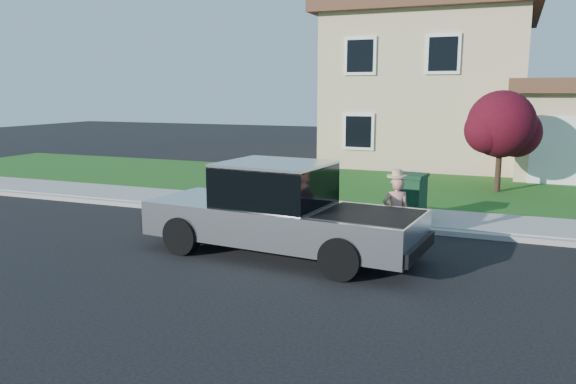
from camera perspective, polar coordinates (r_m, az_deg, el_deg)
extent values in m
plane|color=black|center=(10.99, 1.55, -6.76)|extent=(80.00, 80.00, 0.00)
cube|color=gray|center=(13.41, 9.89, -3.53)|extent=(40.00, 0.20, 0.12)
cube|color=gray|center=(14.46, 10.80, -2.50)|extent=(40.00, 2.00, 0.15)
cube|color=#164A15|center=(18.83, 13.45, 0.25)|extent=(40.00, 7.00, 0.10)
cube|color=tan|center=(27.12, 14.32, 9.85)|extent=(8.00, 9.00, 6.40)
cube|color=#4C2D1E|center=(27.33, 14.64, 16.99)|extent=(8.80, 9.80, 0.50)
cube|color=white|center=(23.11, 7.35, 13.55)|extent=(1.30, 0.10, 1.50)
cube|color=white|center=(22.52, 15.47, 13.37)|extent=(1.30, 0.10, 1.50)
cube|color=black|center=(23.13, 7.18, 6.11)|extent=(1.30, 0.10, 1.50)
cylinder|color=black|center=(11.38, -10.70, -4.36)|extent=(0.79, 0.36, 0.76)
cylinder|color=black|center=(12.76, -5.85, -2.64)|extent=(0.79, 0.36, 0.76)
cylinder|color=black|center=(9.72, 5.38, -6.72)|extent=(0.79, 0.36, 0.76)
cylinder|color=black|center=(11.32, 8.73, -4.38)|extent=(0.79, 0.36, 0.76)
cube|color=#B9BCC1|center=(11.09, -0.69, -3.09)|extent=(5.60, 2.43, 0.69)
cube|color=black|center=(11.01, -1.36, 0.67)|extent=(2.17, 1.96, 0.81)
cube|color=#B9BCC1|center=(10.95, -1.37, 2.84)|extent=(2.17, 1.96, 0.08)
cube|color=black|center=(10.31, 8.26, -2.36)|extent=(1.87, 1.78, 0.06)
cube|color=black|center=(12.61, -11.80, -2.30)|extent=(0.29, 1.82, 0.38)
cube|color=black|center=(10.17, 13.19, -5.63)|extent=(0.29, 1.82, 0.24)
cube|color=black|center=(12.28, -2.18, 1.21)|extent=(0.13, 0.22, 0.17)
imported|color=tan|center=(11.68, 10.88, -2.12)|extent=(0.65, 0.55, 1.51)
cylinder|color=tan|center=(11.54, 11.01, 1.64)|extent=(0.40, 0.40, 0.04)
cylinder|color=tan|center=(11.53, 11.02, 1.93)|extent=(0.20, 0.20, 0.14)
cylinder|color=black|center=(18.74, 20.58, 2.21)|extent=(0.18, 0.18, 1.44)
sphere|color=#440E18|center=(18.61, 20.84, 6.47)|extent=(2.07, 2.07, 2.07)
sphere|color=#440E18|center=(18.90, 22.18, 5.61)|extent=(1.53, 1.53, 1.53)
sphere|color=#440E18|center=(18.37, 19.66, 5.94)|extent=(1.44, 1.44, 1.44)
cube|color=#0D321A|center=(13.91, 12.36, -0.60)|extent=(0.70, 0.79, 1.02)
cube|color=#0D321A|center=(13.82, 12.45, 1.64)|extent=(0.77, 0.85, 0.08)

